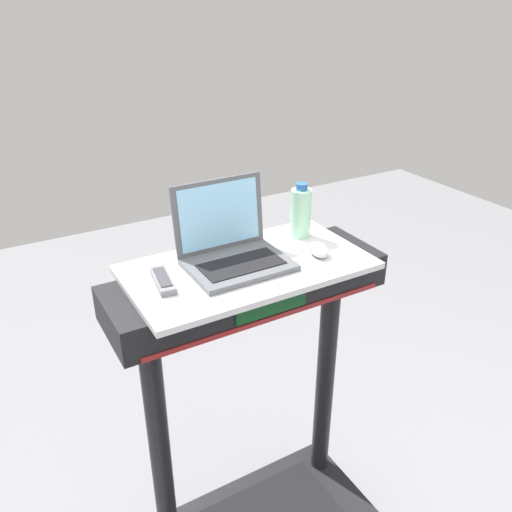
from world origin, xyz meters
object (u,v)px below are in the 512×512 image
object	(u,v)px
water_bottle	(301,212)
laptop	(232,248)
tv_remote	(163,280)
computer_mouse	(319,250)

from	to	relation	value
water_bottle	laptop	bearing A→B (deg)	-168.25
laptop	tv_remote	size ratio (longest dim) A/B	1.85
laptop	computer_mouse	size ratio (longest dim) A/B	3.06
laptop	water_bottle	distance (m)	0.30
computer_mouse	laptop	bearing A→B (deg)	177.62
laptop	water_bottle	bearing A→B (deg)	12.80
water_bottle	tv_remote	xyz separation A→B (m)	(-0.53, -0.08, -0.08)
computer_mouse	water_bottle	distance (m)	0.17
laptop	water_bottle	world-z (taller)	laptop
computer_mouse	tv_remote	bearing A→B (deg)	-172.04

